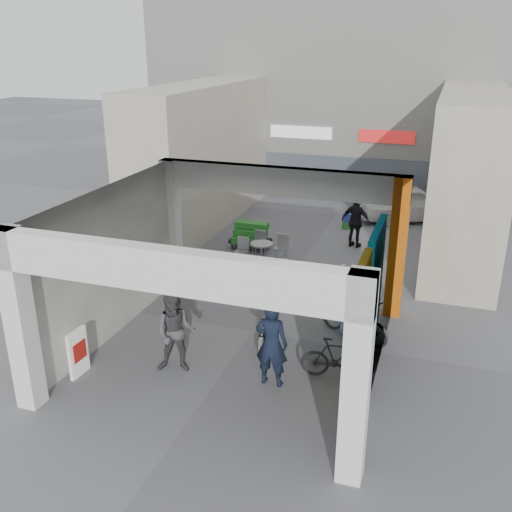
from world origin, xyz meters
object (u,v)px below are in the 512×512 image
(cafe_set, at_px, (261,253))
(man_elderly, at_px, (353,308))
(man_with_dog, at_px, (272,344))
(man_back_turned, at_px, (176,333))
(bicycle_front, at_px, (354,319))
(man_crates, at_px, (356,222))
(produce_stand, at_px, (250,239))
(bicycle_rear, at_px, (338,358))
(white_van, at_px, (410,202))
(border_collie, at_px, (264,345))

(cafe_set, xyz_separation_m, man_elderly, (3.45, -3.79, 0.43))
(cafe_set, relative_size, man_with_dog, 0.79)
(man_back_turned, bearing_deg, bicycle_front, 23.44)
(man_crates, relative_size, bicycle_front, 0.94)
(produce_stand, relative_size, man_crates, 0.75)
(man_crates, distance_m, bicycle_rear, 7.93)
(produce_stand, distance_m, white_van, 6.77)
(man_elderly, relative_size, white_van, 0.36)
(bicycle_rear, bearing_deg, cafe_set, 22.87)
(man_crates, distance_m, white_van, 3.91)
(cafe_set, bearing_deg, man_with_dog, -69.90)
(border_collie, bearing_deg, man_with_dog, -75.74)
(man_back_turned, height_order, bicycle_front, man_back_turned)
(border_collie, distance_m, bicycle_front, 2.23)
(bicycle_front, bearing_deg, border_collie, 156.01)
(bicycle_rear, bearing_deg, bicycle_front, -10.12)
(white_van, bearing_deg, border_collie, 145.18)
(produce_stand, relative_size, bicycle_rear, 0.88)
(man_with_dog, height_order, bicycle_rear, man_with_dog)
(bicycle_front, relative_size, bicycle_rear, 1.24)
(produce_stand, bearing_deg, man_with_dog, -70.30)
(man_crates, bearing_deg, bicycle_rear, 113.34)
(produce_stand, height_order, border_collie, produce_stand)
(man_crates, height_order, bicycle_front, man_crates)
(man_back_turned, relative_size, man_crates, 1.01)
(bicycle_front, bearing_deg, man_with_dog, 179.34)
(man_elderly, bearing_deg, bicycle_rear, -102.64)
(produce_stand, bearing_deg, man_back_turned, -85.11)
(man_crates, relative_size, bicycle_rear, 1.17)
(man_back_turned, height_order, bicycle_rear, man_back_turned)
(man_back_turned, xyz_separation_m, man_elderly, (3.17, 2.58, -0.15))
(border_collie, xyz_separation_m, man_back_turned, (-1.51, -1.14, 0.62))
(man_back_turned, bearing_deg, cafe_set, 77.76)
(man_crates, xyz_separation_m, bicycle_rear, (0.96, -7.86, -0.42))
(cafe_set, height_order, man_crates, man_crates)
(bicycle_rear, xyz_separation_m, white_van, (0.48, 11.50, 0.24))
(produce_stand, xyz_separation_m, man_back_turned, (0.97, -7.38, 0.54))
(produce_stand, xyz_separation_m, man_elderly, (4.14, -4.80, 0.39))
(cafe_set, distance_m, man_with_dog, 6.65)
(bicycle_front, distance_m, bicycle_rear, 1.75)
(man_crates, bearing_deg, man_back_turned, 91.89)
(bicycle_front, xyz_separation_m, bicycle_rear, (-0.03, -1.75, -0.04))
(cafe_set, relative_size, man_crates, 0.81)
(man_back_turned, bearing_deg, man_elderly, 24.44)
(bicycle_front, bearing_deg, bicycle_rear, -154.30)
(man_crates, bearing_deg, bicycle_front, 115.62)
(border_collie, relative_size, bicycle_rear, 0.43)
(cafe_set, height_order, man_back_turned, man_back_turned)
(produce_stand, bearing_deg, man_crates, 19.04)
(man_elderly, bearing_deg, white_van, 73.41)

